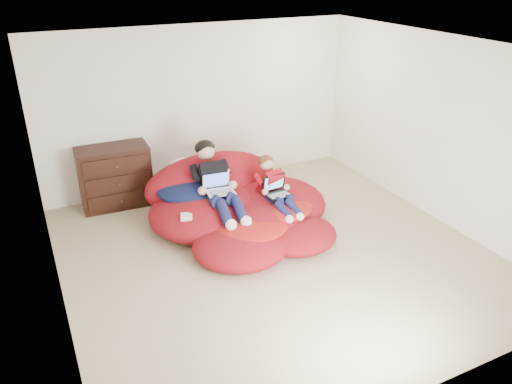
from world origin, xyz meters
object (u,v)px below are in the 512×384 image
(beanbag_pile, at_px, (237,207))
(laptop_black, at_px, (276,189))
(older_boy, at_px, (215,179))
(younger_boy, at_px, (274,185))
(laptop_white, at_px, (219,186))
(dresser, at_px, (115,177))

(beanbag_pile, distance_m, laptop_black, 0.62)
(older_boy, bearing_deg, younger_boy, -22.75)
(older_boy, relative_size, laptop_black, 3.60)
(older_boy, relative_size, younger_boy, 1.34)
(laptop_white, height_order, laptop_black, laptop_white)
(older_boy, bearing_deg, laptop_white, -90.00)
(beanbag_pile, bearing_deg, laptop_white, -169.87)
(beanbag_pile, bearing_deg, dresser, 136.18)
(laptop_white, bearing_deg, younger_boy, -14.80)
(younger_boy, bearing_deg, laptop_black, -90.00)
(laptop_white, bearing_deg, older_boy, 90.00)
(dresser, height_order, laptop_white, dresser)
(dresser, xyz_separation_m, laptop_black, (1.81, -1.62, 0.10))
(younger_boy, distance_m, laptop_black, 0.08)
(dresser, distance_m, laptop_black, 2.43)
(younger_boy, bearing_deg, laptop_white, 165.20)
(dresser, relative_size, older_boy, 0.79)
(dresser, xyz_separation_m, beanbag_pile, (1.37, -1.31, -0.20))
(dresser, xyz_separation_m, older_boy, (1.09, -1.25, 0.25))
(beanbag_pile, relative_size, laptop_black, 6.93)
(older_boy, bearing_deg, laptop_black, -26.95)
(older_boy, height_order, laptop_black, older_boy)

